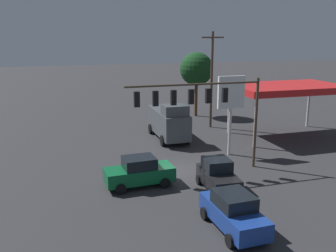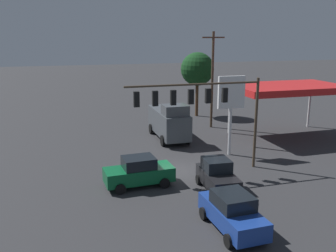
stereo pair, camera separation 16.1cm
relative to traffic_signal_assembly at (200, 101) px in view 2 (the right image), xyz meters
The scene contains 10 objects.
ground_plane 5.39m from the traffic_signal_assembly, 24.80° to the right, with size 200.00×200.00×0.00m, color #2D2D30.
traffic_signal_assembly is the anchor object (origin of this frame).
utility_pole 13.60m from the traffic_signal_assembly, 116.43° to the right, with size 2.40×0.26×9.84m.
gas_station_canopy 13.36m from the traffic_signal_assembly, 148.79° to the right, with size 10.38×6.38×4.95m.
price_sign 4.97m from the traffic_signal_assembly, 140.68° to the right, with size 2.24×0.27×6.39m.
hatchback_crossing 5.26m from the traffic_signal_assembly, 89.76° to the left, with size 2.16×3.90×1.97m.
delivery_truck 9.64m from the traffic_signal_assembly, 92.99° to the right, with size 2.60×6.82×3.58m.
sedan_far 6.30m from the traffic_signal_assembly, 14.04° to the left, with size 4.49×2.25×1.93m.
sedan_waiting 9.08m from the traffic_signal_assembly, 80.68° to the left, with size 2.18×4.46×1.93m.
street_tree 19.09m from the traffic_signal_assembly, 110.22° to the right, with size 3.90×3.90×7.56m.
Camera 2 is at (7.70, 24.04, 9.51)m, focal length 40.00 mm.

